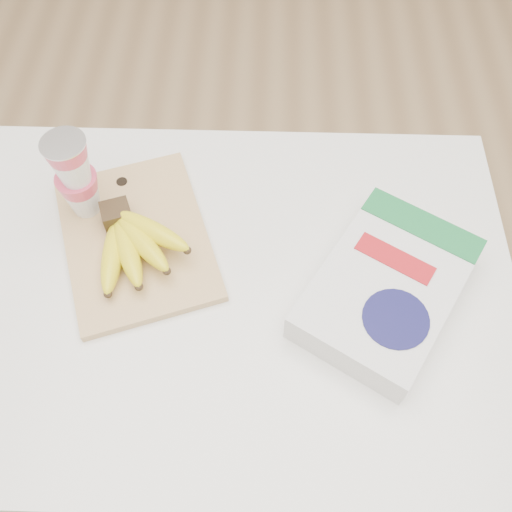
{
  "coord_description": "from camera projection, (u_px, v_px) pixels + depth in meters",
  "views": [
    {
      "loc": [
        0.11,
        -0.46,
        1.62
      ],
      "look_at": [
        0.09,
        0.03,
        0.83
      ],
      "focal_mm": 40.0,
      "sensor_mm": 36.0,
      "label": 1
    }
  ],
  "objects": [
    {
      "name": "table",
      "position": [
        214.0,
        371.0,
        1.28
      ],
      "size": [
        1.06,
        0.7,
        0.79
      ],
      "primitive_type": "cube",
      "color": "white",
      "rests_on": "ground"
    },
    {
      "name": "yogurt_stack",
      "position": [
        75.0,
        175.0,
        0.93
      ],
      "size": [
        0.08,
        0.07,
        0.17
      ],
      "color": "white",
      "rests_on": "cutting_board"
    },
    {
      "name": "cutting_board",
      "position": [
        136.0,
        238.0,
        0.99
      ],
      "size": [
        0.33,
        0.39,
        0.02
      ],
      "primitive_type": "cube",
      "rotation": [
        0.0,
        0.0,
        0.34
      ],
      "color": "tan",
      "rests_on": "table"
    },
    {
      "name": "cereal_box",
      "position": [
        387.0,
        288.0,
        0.91
      ],
      "size": [
        0.33,
        0.36,
        0.07
      ],
      "rotation": [
        0.0,
        0.0,
        -0.55
      ],
      "color": "white",
      "rests_on": "table"
    },
    {
      "name": "bananas",
      "position": [
        132.0,
        242.0,
        0.94
      ],
      "size": [
        0.17,
        0.19,
        0.06
      ],
      "color": "#382816",
      "rests_on": "cutting_board"
    }
  ]
}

